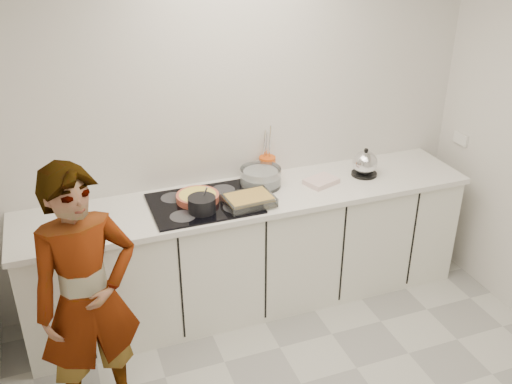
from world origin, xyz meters
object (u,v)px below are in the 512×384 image
object	(u,v)px
kettle	(365,164)
cook	(88,300)
tart_dish	(198,197)
baking_dish	(249,200)
mixing_bowl	(261,178)
hob	(204,203)
utensil_crock	(267,166)
saucepan	(202,204)

from	to	relation	value
kettle	cook	size ratio (longest dim) A/B	0.15
tart_dish	baking_dish	distance (m)	0.35
tart_dish	mixing_bowl	world-z (taller)	mixing_bowl
hob	kettle	distance (m)	1.26
hob	mixing_bowl	bearing A→B (deg)	16.07
mixing_bowl	utensil_crock	bearing A→B (deg)	53.28
mixing_bowl	kettle	size ratio (longest dim) A/B	1.34
baking_dish	cook	xyz separation A→B (m)	(-1.12, -0.52, -0.16)
tart_dish	cook	bearing A→B (deg)	-139.46
kettle	utensil_crock	xyz separation A→B (m)	(-0.69, 0.24, -0.02)
kettle	utensil_crock	distance (m)	0.73
baking_dish	kettle	xyz separation A→B (m)	(0.98, 0.17, 0.04)
kettle	tart_dish	bearing A→B (deg)	179.73
mixing_bowl	cook	xyz separation A→B (m)	(-1.31, -0.79, -0.17)
kettle	cook	distance (m)	2.22
baking_dish	cook	size ratio (longest dim) A/B	0.21
saucepan	mixing_bowl	distance (m)	0.56
mixing_bowl	tart_dish	bearing A→B (deg)	-169.49
baking_dish	hob	bearing A→B (deg)	154.78
mixing_bowl	kettle	xyz separation A→B (m)	(0.80, -0.10, 0.03)
tart_dish	baking_dish	size ratio (longest dim) A/B	1.00
tart_dish	cook	world-z (taller)	cook
utensil_crock	cook	distance (m)	1.71
mixing_bowl	baking_dish	bearing A→B (deg)	-124.75
hob	mixing_bowl	size ratio (longest dim) A/B	2.28
kettle	hob	bearing A→B (deg)	-178.37
tart_dish	saucepan	xyz separation A→B (m)	(-0.01, -0.16, 0.02)
tart_dish	baking_dish	world-z (taller)	baking_dish
tart_dish	saucepan	world-z (taller)	saucepan
tart_dish	kettle	xyz separation A→B (m)	(1.29, -0.01, 0.05)
baking_dish	cook	distance (m)	1.25
tart_dish	mixing_bowl	distance (m)	0.50
baking_dish	cook	world-z (taller)	cook
tart_dish	saucepan	bearing A→B (deg)	-94.61
cook	hob	bearing A→B (deg)	25.66
saucepan	tart_dish	bearing A→B (deg)	85.39
hob	kettle	size ratio (longest dim) A/B	3.05
utensil_crock	saucepan	bearing A→B (deg)	-147.27
cook	saucepan	bearing A→B (deg)	21.79
hob	baking_dish	world-z (taller)	baking_dish
saucepan	baking_dish	distance (m)	0.32
kettle	cook	xyz separation A→B (m)	(-2.10, -0.69, -0.20)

